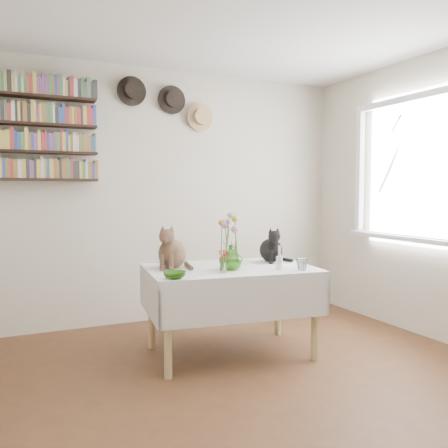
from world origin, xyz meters
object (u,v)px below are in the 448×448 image
bookshelf_unit (38,129)px  dining_table (230,289)px  tabby_cat (172,246)px  black_cat (271,244)px  flower_vase (231,257)px

bookshelf_unit → dining_table: bearing=-40.8°
tabby_cat → bookshelf_unit: bearing=169.1°
dining_table → black_cat: 0.57m
flower_vase → tabby_cat: bearing=144.7°
tabby_cat → black_cat: size_ratio=1.15×
black_cat → tabby_cat: bearing=-165.6°
dining_table → flower_vase: 0.29m
tabby_cat → bookshelf_unit: bookshelf_unit is taller
dining_table → bookshelf_unit: (-1.32, 1.14, 1.32)m
tabby_cat → bookshelf_unit: 1.64m
tabby_cat → dining_table: bearing=15.6°
dining_table → black_cat: (0.45, 0.13, 0.32)m
dining_table → bookshelf_unit: size_ratio=1.39×
flower_vase → bookshelf_unit: bookshelf_unit is taller
flower_vase → bookshelf_unit: (-1.27, 1.25, 1.05)m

